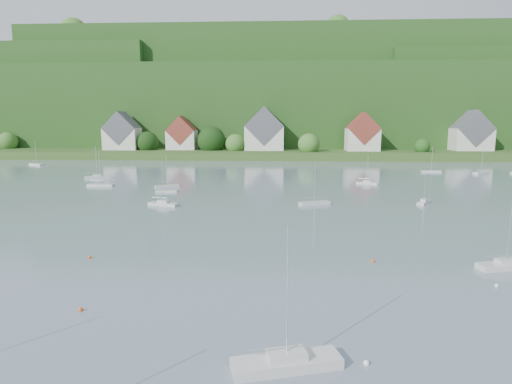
% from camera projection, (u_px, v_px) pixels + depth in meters
% --- Properties ---
extents(far_shore_strip, '(600.00, 60.00, 3.00)m').
position_uv_depth(far_shore_strip, '(254.00, 151.00, 197.40)').
color(far_shore_strip, '#32541F').
rests_on(far_shore_strip, ground).
extents(forested_ridge, '(620.00, 181.22, 69.89)m').
position_uv_depth(forested_ridge, '(262.00, 107.00, 261.37)').
color(forested_ridge, '#193F14').
rests_on(forested_ridge, ground).
extents(village_building_0, '(14.00, 10.40, 16.00)m').
position_uv_depth(village_building_0, '(122.00, 134.00, 186.27)').
color(village_building_0, beige).
rests_on(village_building_0, far_shore_strip).
extents(village_building_1, '(12.00, 9.36, 14.00)m').
position_uv_depth(village_building_1, '(182.00, 136.00, 187.00)').
color(village_building_1, beige).
rests_on(village_building_1, far_shore_strip).
extents(village_building_2, '(16.00, 11.44, 18.00)m').
position_uv_depth(village_building_2, '(264.00, 132.00, 183.86)').
color(village_building_2, beige).
rests_on(village_building_2, far_shore_strip).
extents(village_building_3, '(13.00, 10.40, 15.50)m').
position_uv_depth(village_building_3, '(362.00, 135.00, 179.86)').
color(village_building_3, beige).
rests_on(village_building_3, far_shore_strip).
extents(village_building_4, '(15.00, 10.40, 16.50)m').
position_uv_depth(village_building_4, '(471.00, 134.00, 181.32)').
color(village_building_4, beige).
rests_on(village_building_4, far_shore_strip).
extents(near_sailboat_3, '(6.63, 3.21, 8.63)m').
position_uv_depth(near_sailboat_3, '(506.00, 265.00, 47.88)').
color(near_sailboat_3, silver).
rests_on(near_sailboat_3, ground).
extents(near_sailboat_4, '(7.47, 3.91, 9.71)m').
position_uv_depth(near_sailboat_4, '(287.00, 362.00, 28.77)').
color(near_sailboat_4, silver).
rests_on(near_sailboat_4, ground).
extents(mooring_buoy_0, '(0.40, 0.40, 0.40)m').
position_uv_depth(mooring_buoy_0, '(81.00, 311.00, 37.46)').
color(mooring_buoy_0, '#EB5816').
rests_on(mooring_buoy_0, ground).
extents(mooring_buoy_1, '(0.41, 0.41, 0.41)m').
position_uv_depth(mooring_buoy_1, '(366.00, 365.00, 29.29)').
color(mooring_buoy_1, white).
rests_on(mooring_buoy_1, ground).
extents(mooring_buoy_2, '(0.43, 0.43, 0.43)m').
position_uv_depth(mooring_buoy_2, '(373.00, 262.00, 50.16)').
color(mooring_buoy_2, '#EB5816').
rests_on(mooring_buoy_2, ground).
extents(mooring_buoy_3, '(0.41, 0.41, 0.41)m').
position_uv_depth(mooring_buoy_3, '(90.00, 258.00, 51.53)').
color(mooring_buoy_3, '#EB5816').
rests_on(mooring_buoy_3, ground).
extents(mooring_buoy_4, '(0.38, 0.38, 0.38)m').
position_uv_depth(mooring_buoy_4, '(496.00, 287.00, 42.82)').
color(mooring_buoy_4, white).
rests_on(mooring_buoy_4, ground).
extents(far_sailboat_cluster, '(192.93, 72.10, 8.71)m').
position_uv_depth(far_sailboat_cluster, '(276.00, 179.00, 116.14)').
color(far_sailboat_cluster, silver).
rests_on(far_sailboat_cluster, ground).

